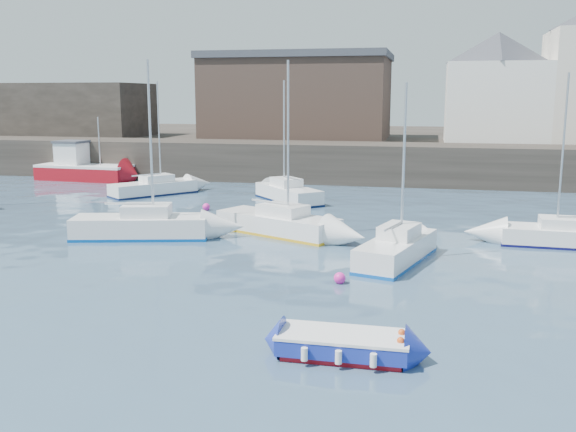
% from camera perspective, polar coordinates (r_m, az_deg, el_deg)
% --- Properties ---
extents(water, '(220.00, 220.00, 0.00)m').
position_cam_1_polar(water, '(17.32, -8.91, -12.15)').
color(water, '#2D4760').
rests_on(water, ground).
extents(quay_wall, '(90.00, 5.00, 3.00)m').
position_cam_1_polar(quay_wall, '(50.43, 5.74, 4.73)').
color(quay_wall, '#28231E').
rests_on(quay_wall, ground).
extents(land_strip, '(90.00, 32.00, 2.80)m').
position_cam_1_polar(land_strip, '(68.28, 7.59, 6.15)').
color(land_strip, '#28231E').
rests_on(land_strip, ground).
extents(bldg_east_d, '(11.14, 11.14, 8.95)m').
position_cam_1_polar(bldg_east_d, '(56.53, 18.03, 10.86)').
color(bldg_east_d, white).
rests_on(bldg_east_d, land_strip).
extents(warehouse, '(16.40, 10.40, 7.60)m').
position_cam_1_polar(warehouse, '(59.04, 0.91, 10.62)').
color(warehouse, '#3D2D26').
rests_on(warehouse, land_strip).
extents(bldg_west, '(14.00, 8.00, 5.00)m').
position_cam_1_polar(bldg_west, '(66.22, -18.51, 8.95)').
color(bldg_west, '#353028').
rests_on(bldg_west, land_strip).
extents(blue_dinghy, '(3.40, 1.80, 0.65)m').
position_cam_1_polar(blue_dinghy, '(16.95, 4.91, -11.26)').
color(blue_dinghy, maroon).
rests_on(blue_dinghy, ground).
extents(fishing_boat, '(7.75, 3.32, 5.02)m').
position_cam_1_polar(fishing_boat, '(54.07, -17.83, 4.11)').
color(fishing_boat, maroon).
rests_on(fishing_boat, ground).
extents(sailboat_a, '(6.68, 3.53, 8.29)m').
position_cam_1_polar(sailboat_a, '(31.24, -12.90, -0.85)').
color(sailboat_a, white).
rests_on(sailboat_a, ground).
extents(sailboat_b, '(6.69, 4.65, 8.28)m').
position_cam_1_polar(sailboat_b, '(31.31, -0.85, -0.63)').
color(sailboat_b, white).
rests_on(sailboat_b, ground).
extents(sailboat_c, '(3.21, 5.72, 7.18)m').
position_cam_1_polar(sailboat_c, '(26.41, 9.64, -2.90)').
color(sailboat_c, white).
rests_on(sailboat_c, ground).
extents(sailboat_d, '(6.07, 2.14, 7.65)m').
position_cam_1_polar(sailboat_d, '(31.50, 23.73, -1.62)').
color(sailboat_d, white).
rests_on(sailboat_d, ground).
extents(sailboat_f, '(5.26, 5.63, 7.61)m').
position_cam_1_polar(sailboat_f, '(41.00, 0.01, 2.06)').
color(sailboat_f, white).
rests_on(sailboat_f, ground).
extents(sailboat_h, '(5.17, 5.77, 7.59)m').
position_cam_1_polar(sailboat_h, '(44.68, -11.85, 2.49)').
color(sailboat_h, white).
rests_on(sailboat_h, ground).
extents(buoy_mid, '(0.43, 0.43, 0.43)m').
position_cam_1_polar(buoy_mid, '(23.35, 4.61, -5.98)').
color(buoy_mid, '#F325A1').
rests_on(buoy_mid, ground).
extents(buoy_far, '(0.44, 0.44, 0.44)m').
position_cam_1_polar(buoy_far, '(38.15, -7.27, 0.51)').
color(buoy_far, '#F325A1').
rests_on(buoy_far, ground).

